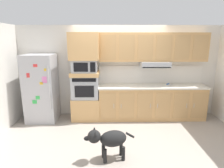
{
  "coord_description": "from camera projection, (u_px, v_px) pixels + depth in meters",
  "views": [
    {
      "loc": [
        -0.28,
        -4.2,
        2.15
      ],
      "look_at": [
        -0.2,
        0.32,
        1.07
      ],
      "focal_mm": 30.53,
      "sensor_mm": 36.0,
      "label": 1
    }
  ],
  "objects": [
    {
      "name": "ground_plane",
      "position": [
        121.0,
        130.0,
        4.59
      ],
      "size": [
        9.6,
        9.6,
        0.0
      ],
      "primitive_type": "plane",
      "color": "#9E9389"
    },
    {
      "name": "upper_cabinet_with_hood",
      "position": [
        153.0,
        48.0,
        5.01
      ],
      "size": [
        2.84,
        0.48,
        0.88
      ],
      "color": "tan",
      "rests_on": "backsplash_panel"
    },
    {
      "name": "lower_cabinet_run",
      "position": [
        151.0,
        102.0,
        5.22
      ],
      "size": [
        2.84,
        0.63,
        0.88
      ],
      "color": "tan",
      "rests_on": "ground"
    },
    {
      "name": "refrigerator",
      "position": [
        41.0,
        88.0,
        5.01
      ],
      "size": [
        0.76,
        0.73,
        1.76
      ],
      "color": "#ADADB2",
      "rests_on": "ground"
    },
    {
      "name": "oven_base_cabinet",
      "position": [
        86.0,
        108.0,
        5.23
      ],
      "size": [
        0.74,
        0.62,
        0.6
      ],
      "primitive_type": "cube",
      "color": "tan",
      "rests_on": "ground"
    },
    {
      "name": "appliance_upper_cabinet",
      "position": [
        84.0,
        46.0,
        4.84
      ],
      "size": [
        0.74,
        0.62,
        0.68
      ],
      "primitive_type": "cube",
      "color": "tan",
      "rests_on": "microwave"
    },
    {
      "name": "built_in_oven",
      "position": [
        86.0,
        86.0,
        5.09
      ],
      "size": [
        0.7,
        0.62,
        0.6
      ],
      "color": "#A8AAAF",
      "rests_on": "oven_base_cabinet"
    },
    {
      "name": "appliance_mid_shelf",
      "position": [
        85.0,
        74.0,
        5.01
      ],
      "size": [
        0.74,
        0.62,
        0.1
      ],
      "primitive_type": "cube",
      "color": "tan",
      "rests_on": "built_in_oven"
    },
    {
      "name": "screwdriver",
      "position": [
        168.0,
        84.0,
        5.22
      ],
      "size": [
        0.17,
        0.17,
        0.03
      ],
      "color": "blue",
      "rests_on": "countertop_slab"
    },
    {
      "name": "backsplash_panel",
      "position": [
        150.0,
        74.0,
        5.34
      ],
      "size": [
        2.88,
        0.02,
        0.5
      ],
      "primitive_type": "cube",
      "color": "silver",
      "rests_on": "countertop_slab"
    },
    {
      "name": "countertop_slab",
      "position": [
        152.0,
        86.0,
        5.12
      ],
      "size": [
        2.88,
        0.64,
        0.04
      ],
      "primitive_type": "cube",
      "color": "silver",
      "rests_on": "lower_cabinet_run"
    },
    {
      "name": "microwave",
      "position": [
        85.0,
        66.0,
        4.96
      ],
      "size": [
        0.64,
        0.54,
        0.32
      ],
      "color": "#A8AAAF",
      "rests_on": "appliance_mid_shelf"
    },
    {
      "name": "dog",
      "position": [
        109.0,
        139.0,
        3.39
      ],
      "size": [
        0.92,
        0.38,
        0.63
      ],
      "rotation": [
        0.0,
        0.0,
        -2.94
      ],
      "color": "black",
      "rests_on": "ground"
    },
    {
      "name": "back_kitchen_wall",
      "position": [
        119.0,
        71.0,
        5.38
      ],
      "size": [
        6.2,
        0.12,
        2.5
      ],
      "primitive_type": "cube",
      "color": "silver",
      "rests_on": "ground"
    }
  ]
}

